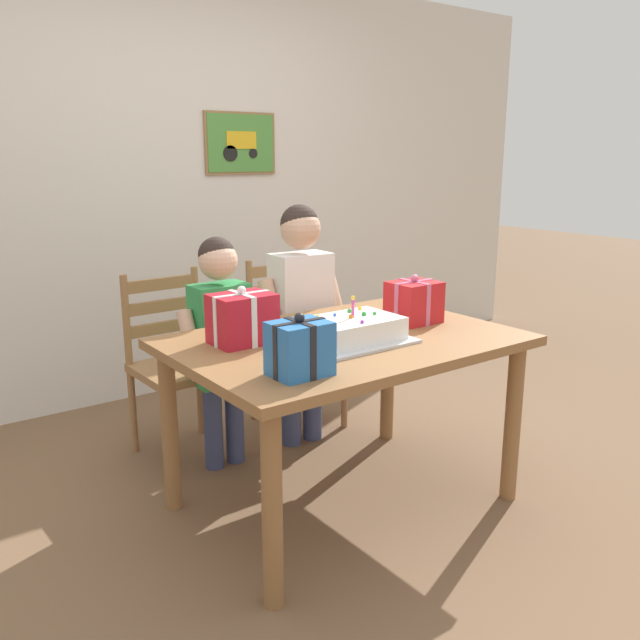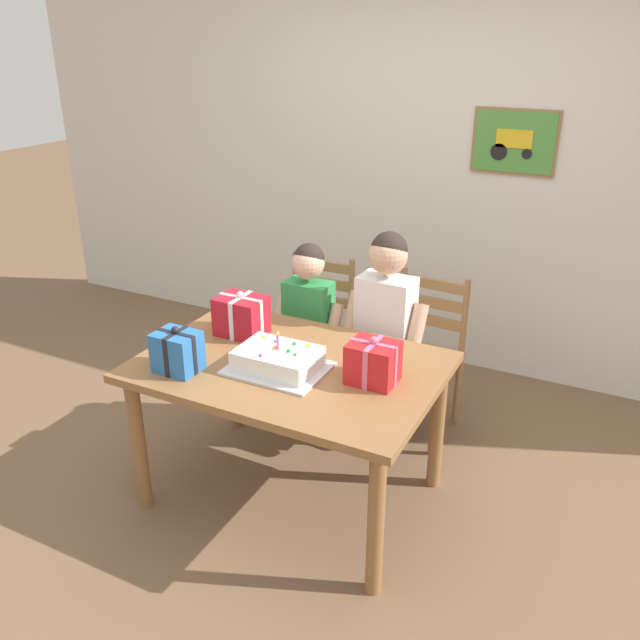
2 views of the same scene
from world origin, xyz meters
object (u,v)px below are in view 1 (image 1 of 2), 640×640
dining_table (344,360)px  chair_right (293,342)px  gift_box_corner_small (300,349)px  chair_left (178,364)px  gift_box_beside_cake (414,302)px  gift_box_red_large (242,319)px  birthday_cake (353,331)px  child_younger (221,330)px  child_older (301,302)px

dining_table → chair_right: chair_right is taller
gift_box_corner_small → chair_left: 1.24m
chair_left → gift_box_beside_cake: bearing=-49.3°
gift_box_corner_small → gift_box_red_large: bearing=84.7°
gift_box_beside_cake → chair_left: bearing=130.7°
birthday_cake → child_younger: child_younger is taller
gift_box_corner_small → child_younger: 0.95m
gift_box_beside_cake → child_older: size_ratio=0.18×
gift_box_red_large → gift_box_corner_small: bearing=-95.3°
chair_left → dining_table: bearing=-68.9°
gift_box_beside_cake → child_younger: 0.91m
chair_right → gift_box_beside_cake: bearing=-86.0°
gift_box_red_large → chair_right: gift_box_red_large is taller
gift_box_beside_cake → chair_right: size_ratio=0.24×
gift_box_red_large → gift_box_beside_cake: gift_box_red_large is taller
gift_box_red_large → gift_box_corner_small: size_ratio=1.10×
child_younger → gift_box_beside_cake: bearing=-43.6°
gift_box_corner_small → birthday_cake: bearing=27.3°
chair_left → child_older: (0.57, -0.26, 0.29)m
gift_box_beside_cake → gift_box_corner_small: size_ratio=0.99×
gift_box_corner_small → child_older: 1.13m
gift_box_corner_small → child_younger: child_younger is taller
birthday_cake → gift_box_red_large: bearing=144.7°
gift_box_beside_cake → child_older: child_older is taller
birthday_cake → gift_box_corner_small: 0.46m
chair_right → child_older: bearing=-115.3°
gift_box_beside_cake → chair_left: (-0.76, 0.88, -0.38)m
gift_box_beside_cake → chair_right: bearing=94.0°
birthday_cake → chair_right: birthday_cake is taller
gift_box_red_large → child_older: size_ratio=0.20×
gift_box_beside_cake → child_older: bearing=106.8°
chair_left → child_older: 0.69m
dining_table → child_younger: child_younger is taller
gift_box_corner_small → child_older: bearing=55.0°
chair_left → child_older: size_ratio=0.74×
child_older → child_younger: 0.47m
chair_left → gift_box_corner_small: bearing=-93.6°
birthday_cake → chair_left: bearing=108.6°
dining_table → chair_right: (0.35, 0.90, -0.19)m
dining_table → gift_box_beside_cake: size_ratio=6.32×
dining_table → gift_box_corner_small: 0.54m
gift_box_beside_cake → birthday_cake: bearing=-167.2°
gift_box_beside_cake → gift_box_corner_small: bearing=-159.8°
dining_table → gift_box_red_large: 0.46m
chair_right → child_older: (-0.12, -0.26, 0.29)m
birthday_cake → child_older: 0.75m
child_younger → gift_box_corner_small: bearing=-101.3°
birthday_cake → gift_box_red_large: 0.44m
gift_box_corner_small → chair_right: size_ratio=0.24×
gift_box_red_large → birthday_cake: bearing=-35.3°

